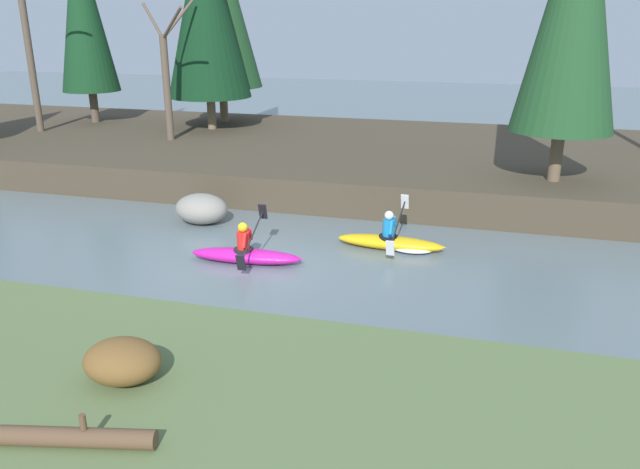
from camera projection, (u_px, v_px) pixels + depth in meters
The scene contains 14 objects.
ground_plane at pixel (244, 267), 14.71m from camera, with size 90.00×90.00×0.00m, color slate.
riverbank_near at pixel (34, 445), 8.01m from camera, with size 44.00×7.28×0.75m.
riverbank_far at pixel (343, 156), 23.83m from camera, with size 44.00×11.96×1.04m.
conifer_tree_left at pixel (83, 9), 26.73m from camera, with size 2.50×2.50×8.32m.
conifer_tree_mid_left at pixel (219, 3), 26.71m from camera, with size 3.54×3.54×8.58m.
conifer_tree_centre at pixel (205, 8), 25.02m from camera, with size 3.44×3.44×8.41m.
conifer_tree_mid_right at pixel (576, 1), 16.62m from camera, with size 2.86×2.86×8.43m.
bare_tree_upstream at pixel (30, 47), 24.98m from camera, with size 3.92×3.88×7.15m.
bare_tree_mid_upstream at pixel (167, 75), 23.50m from camera, with size 2.89×2.86×5.19m.
shrub_clump_third at pixel (122, 361), 8.67m from camera, with size 1.11×0.92×0.60m.
kayaker_lead at pixel (395, 242), 15.74m from camera, with size 2.78×2.07×1.20m.
kayaker_middle at pixel (247, 254), 14.88m from camera, with size 2.79×2.07×1.20m.
boulder_midstream at pixel (201, 209), 17.66m from camera, with size 1.52×1.19×0.86m.
driftwood_log at pixel (69, 437), 7.38m from camera, with size 2.10×0.69×0.44m.
Camera 1 is at (5.31, -12.67, 5.59)m, focal length 35.00 mm.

